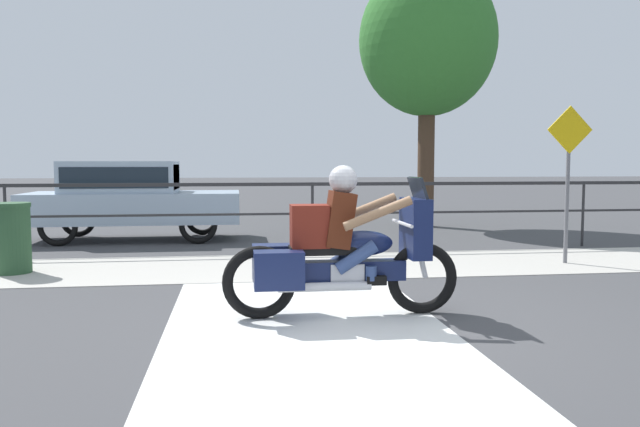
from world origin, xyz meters
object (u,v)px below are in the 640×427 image
object	(u,v)px
street_sign	(568,165)
trash_bin	(11,238)
tree_behind_sign	(428,42)
parked_car	(129,195)
motorcycle	(340,250)

from	to	relation	value
street_sign	trash_bin	bearing A→B (deg)	178.28
trash_bin	tree_behind_sign	world-z (taller)	tree_behind_sign
parked_car	street_sign	distance (m)	8.20
parked_car	tree_behind_sign	xyz separation A→B (m)	(6.73, 1.86, 3.54)
parked_car	trash_bin	world-z (taller)	parked_car
tree_behind_sign	trash_bin	bearing A→B (deg)	-144.42
parked_car	tree_behind_sign	world-z (taller)	tree_behind_sign
tree_behind_sign	parked_car	bearing A→B (deg)	-164.55
trash_bin	tree_behind_sign	xyz separation A→B (m)	(7.75, 5.54, 3.95)
trash_bin	street_sign	distance (m)	8.26
parked_car	trash_bin	size ratio (longest dim) A/B	4.16
street_sign	parked_car	bearing A→B (deg)	151.25
motorcycle	parked_car	xyz separation A→B (m)	(-3.15, 6.73, 0.23)
motorcycle	parked_car	world-z (taller)	parked_car
trash_bin	motorcycle	bearing A→B (deg)	-36.09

